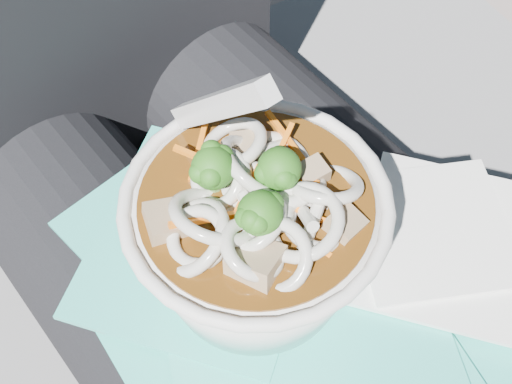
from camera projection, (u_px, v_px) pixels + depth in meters
stone_ledge at (203, 326)px, 0.93m from camera, size 1.06×0.63×0.48m
lap at (284, 298)px, 0.60m from camera, size 0.35×0.48×0.16m
person_body at (218, 216)px, 0.63m from camera, size 0.34×0.94×1.03m
plastic_bag at (292, 317)px, 0.50m from camera, size 0.33×0.41×0.02m
napkins at (450, 240)px, 0.52m from camera, size 0.19×0.19×0.01m
udon_bowl at (256, 231)px, 0.46m from camera, size 0.21×0.21×0.20m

